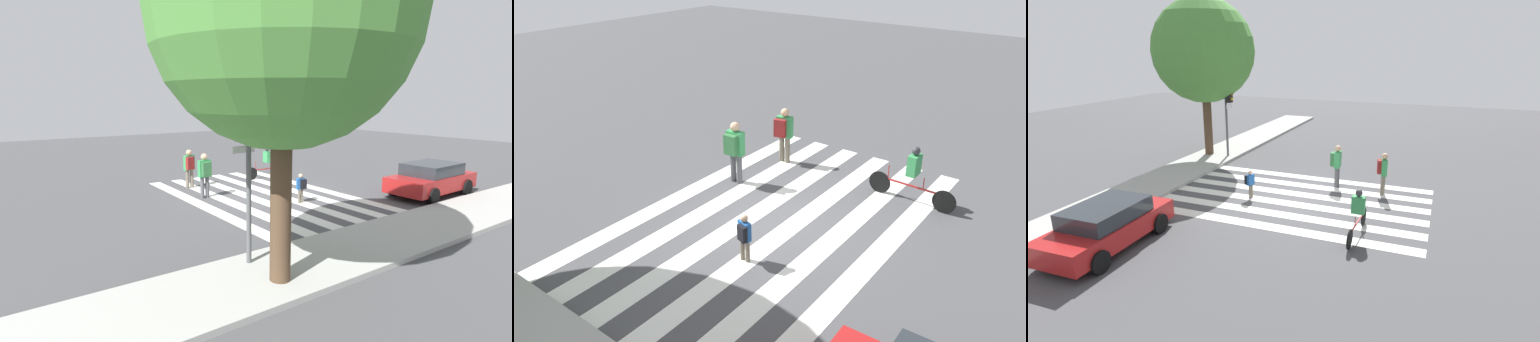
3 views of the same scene
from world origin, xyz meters
The scene contains 10 objects.
ground_plane centered at (0.00, 0.00, 0.00)m, with size 60.00×60.00×0.00m, color #444447.
sidewalk_curb centered at (0.00, 6.25, 0.07)m, with size 36.00×2.50×0.14m.
crosswalk_stripes centered at (0.00, 0.00, 0.00)m, with size 5.98×10.00×0.01m.
traffic_light centered at (4.41, 5.39, 2.82)m, with size 0.60×0.50×4.03m.
street_tree centered at (4.37, 6.66, 5.54)m, with size 5.24×5.24×8.18m.
pedestrian_adult_yellow_jacket centered at (2.09, -1.05, 1.05)m, with size 0.51×0.43×1.80m.
pedestrian_adult_blue_shirt centered at (-0.53, 1.75, 0.67)m, with size 0.34×0.32×1.14m.
pedestrian_adult_tall_backpack centered at (1.82, -3.03, 1.01)m, with size 0.51×0.47×1.72m.
cyclist_far_lane centered at (-2.34, -2.89, 0.86)m, with size 2.40×0.41×1.58m.
car_parked_dark_suv centered at (-5.72, 3.87, 0.70)m, with size 4.19×2.01×1.35m.
Camera 3 is at (-13.82, -4.98, 5.72)m, focal length 28.00 mm.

